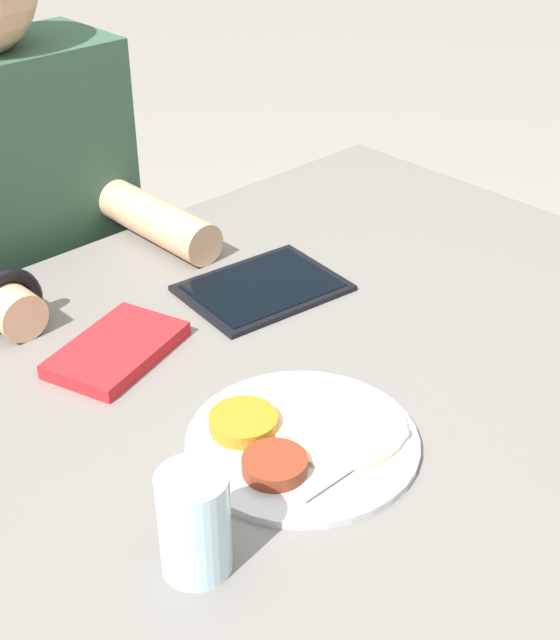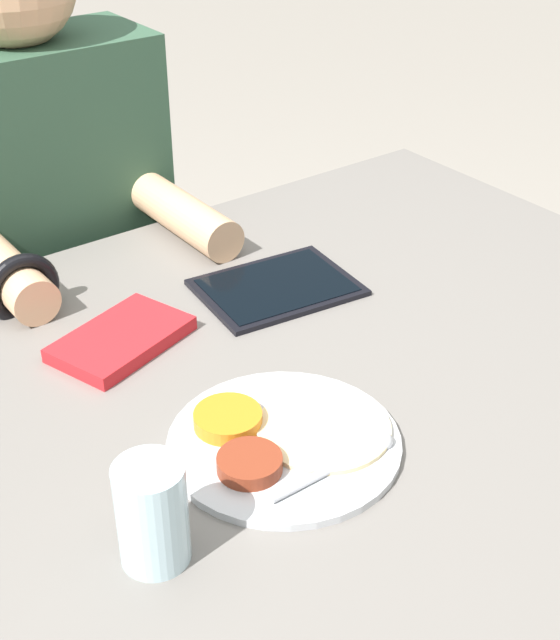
% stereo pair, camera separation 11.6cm
% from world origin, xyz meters
% --- Properties ---
extents(dining_table, '(1.28, 1.02, 0.73)m').
position_xyz_m(dining_table, '(0.00, 0.00, 0.36)').
color(dining_table, slate).
rests_on(dining_table, ground_plane).
extents(thali_tray, '(0.27, 0.27, 0.03)m').
position_xyz_m(thali_tray, '(-0.13, -0.10, 0.74)').
color(thali_tray, '#B7BABF').
rests_on(thali_tray, dining_table).
extents(red_notebook, '(0.21, 0.17, 0.02)m').
position_xyz_m(red_notebook, '(-0.18, 0.21, 0.73)').
color(red_notebook, silver).
rests_on(red_notebook, dining_table).
extents(tablet_device, '(0.25, 0.20, 0.01)m').
position_xyz_m(tablet_device, '(0.08, 0.20, 0.73)').
color(tablet_device, black).
rests_on(tablet_device, dining_table).
extents(person_diner, '(0.42, 0.45, 1.22)m').
position_xyz_m(person_diner, '(-0.09, 0.66, 0.58)').
color(person_diner, black).
rests_on(person_diner, ground_plane).
extents(drinking_glass, '(0.07, 0.07, 0.12)m').
position_xyz_m(drinking_glass, '(-0.33, -0.15, 0.78)').
color(drinking_glass, silver).
rests_on(drinking_glass, dining_table).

